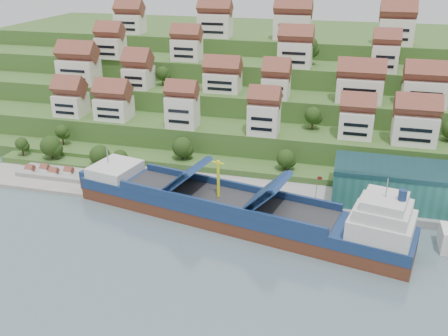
# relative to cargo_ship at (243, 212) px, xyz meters

# --- Properties ---
(ground) EXTENTS (300.00, 300.00, 0.00)m
(ground) POSITION_rel_cargo_ship_xyz_m (-1.33, 0.97, -3.56)
(ground) COLOR slate
(ground) RESTS_ON ground
(quay) EXTENTS (180.00, 14.00, 2.20)m
(quay) POSITION_rel_cargo_ship_xyz_m (18.67, 15.97, -2.46)
(quay) COLOR gray
(quay) RESTS_ON ground
(pebble_beach) EXTENTS (45.00, 20.00, 1.00)m
(pebble_beach) POSITION_rel_cargo_ship_xyz_m (-59.33, 12.97, -3.06)
(pebble_beach) COLOR gray
(pebble_beach) RESTS_ON ground
(hillside) EXTENTS (260.00, 128.00, 31.00)m
(hillside) POSITION_rel_cargo_ship_xyz_m (-1.33, 104.52, 7.10)
(hillside) COLOR #2D4C1E
(hillside) RESTS_ON ground
(hillside_village) EXTENTS (158.71, 62.07, 29.26)m
(hillside_village) POSITION_rel_cargo_ship_xyz_m (0.80, 61.48, 20.89)
(hillside_village) COLOR silver
(hillside_village) RESTS_ON ground
(hillside_trees) EXTENTS (144.94, 62.83, 32.60)m
(hillside_trees) POSITION_rel_cargo_ship_xyz_m (-11.58, 45.53, 13.23)
(hillside_trees) COLOR #253F15
(hillside_trees) RESTS_ON ground
(flagpole) EXTENTS (1.28, 0.16, 8.00)m
(flagpole) POSITION_rel_cargo_ship_xyz_m (16.79, 10.97, 3.32)
(flagpole) COLOR gray
(flagpole) RESTS_ON quay
(beach_huts) EXTENTS (14.40, 3.70, 2.20)m
(beach_huts) POSITION_rel_cargo_ship_xyz_m (-61.33, 11.72, -1.46)
(beach_huts) COLOR white
(beach_huts) RESTS_ON pebble_beach
(cargo_ship) EXTENTS (86.41, 30.31, 19.06)m
(cargo_ship) POSITION_rel_cargo_ship_xyz_m (0.00, 0.00, 0.00)
(cargo_ship) COLOR #522819
(cargo_ship) RESTS_ON ground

